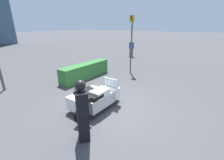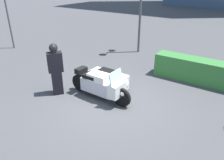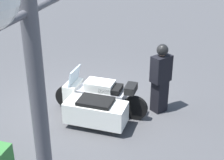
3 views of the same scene
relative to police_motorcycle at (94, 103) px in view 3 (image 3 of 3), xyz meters
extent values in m
plane|color=#424244|center=(0.48, -0.48, -0.46)|extent=(160.00, 160.00, 0.00)
cylinder|color=black|center=(0.85, -0.34, -0.15)|extent=(0.62, 0.11, 0.62)
cylinder|color=black|center=(-0.94, -0.30, -0.15)|extent=(0.62, 0.11, 0.62)
cylinder|color=black|center=(-0.20, 0.30, -0.22)|extent=(0.49, 0.11, 0.48)
cube|color=#B7B7BC|center=(-0.04, -0.32, -0.02)|extent=(1.28, 0.49, 0.45)
cube|color=silver|center=(-0.04, -0.32, 0.31)|extent=(0.70, 0.46, 0.24)
cube|color=black|center=(-0.33, -0.32, 0.29)|extent=(0.52, 0.45, 0.12)
cube|color=silver|center=(0.67, -0.34, 0.07)|extent=(0.33, 0.63, 0.44)
cube|color=silver|center=(0.62, -0.34, 0.49)|extent=(0.13, 0.61, 0.40)
sphere|color=white|center=(0.90, -0.34, 0.00)|extent=(0.18, 0.18, 0.18)
cube|color=silver|center=(-0.15, 0.29, -0.06)|extent=(1.44, 0.67, 0.50)
sphere|color=silver|center=(0.46, 0.28, -0.04)|extent=(0.47, 0.47, 0.47)
cube|color=black|center=(-0.15, 0.29, 0.23)|extent=(0.80, 0.56, 0.09)
cube|color=black|center=(-0.83, -0.31, 0.36)|extent=(0.25, 0.42, 0.18)
cube|color=black|center=(-1.43, -0.88, -0.04)|extent=(0.44, 0.45, 0.84)
cube|color=black|center=(-1.43, -0.88, 0.71)|extent=(0.53, 0.57, 0.66)
sphere|color=tan|center=(-1.43, -0.88, 1.15)|extent=(0.23, 0.23, 0.23)
sphere|color=black|center=(-1.43, -0.88, 1.19)|extent=(0.28, 0.28, 0.28)
cylinder|color=#4C4C51|center=(-1.36, 4.86, 3.52)|extent=(0.05, 0.85, 0.05)
camera|label=1|loc=(-3.78, -3.56, 2.60)|focal=24.00mm
camera|label=2|loc=(3.96, -5.39, 3.26)|focal=35.00mm
camera|label=3|loc=(-2.46, 6.75, 4.07)|focal=55.00mm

